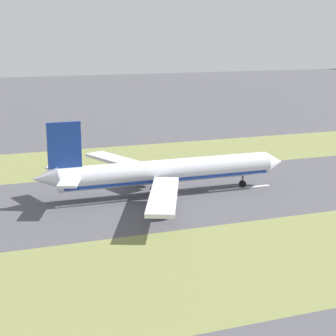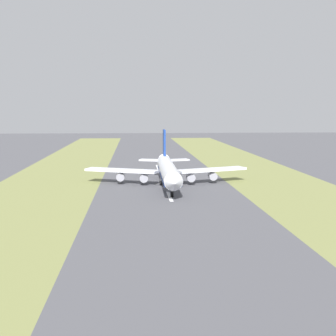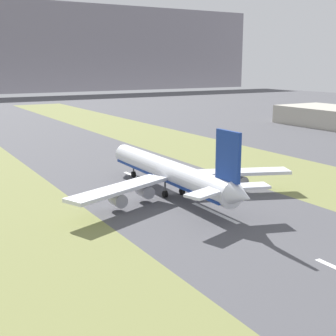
{
  "view_description": "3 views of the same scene",
  "coord_description": "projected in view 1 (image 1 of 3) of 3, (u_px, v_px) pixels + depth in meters",
  "views": [
    {
      "loc": [
        129.39,
        -48.34,
        40.99
      ],
      "look_at": [
        -0.91,
        -1.13,
        7.0
      ],
      "focal_mm": 60.0,
      "sensor_mm": 36.0,
      "label": 1
    },
    {
      "loc": [
        11.56,
        171.33,
        28.7
      ],
      "look_at": [
        -0.91,
        -1.13,
        7.0
      ],
      "focal_mm": 50.0,
      "sensor_mm": 36.0,
      "label": 2
    },
    {
      "loc": [
        -62.47,
        -105.76,
        34.09
      ],
      "look_at": [
        -0.91,
        -1.13,
        7.0
      ],
      "focal_mm": 50.0,
      "sensor_mm": 36.0,
      "label": 3
    }
  ],
  "objects": [
    {
      "name": "grass_median_west",
      "position": [
        126.0,
        158.0,
        185.0
      ],
      "size": [
        40.0,
        600.0,
        0.01
      ],
      "primitive_type": "cube",
      "color": "olive",
      "rests_on": "ground"
    },
    {
      "name": "ground_plane",
      "position": [
        173.0,
        195.0,
        143.91
      ],
      "size": [
        800.0,
        800.0,
        0.0
      ],
      "primitive_type": "plane",
      "color": "#4C4C51"
    },
    {
      "name": "centreline_dash_mid",
      "position": [
        92.0,
        203.0,
        136.91
      ],
      "size": [
        1.2,
        18.0,
        0.01
      ],
      "primitive_type": "cube",
      "color": "silver",
      "rests_on": "ground"
    },
    {
      "name": "grass_median_east",
      "position": [
        259.0,
        261.0,
        102.81
      ],
      "size": [
        40.0,
        600.0,
        0.01
      ],
      "primitive_type": "cube",
      "color": "olive",
      "rests_on": "ground"
    },
    {
      "name": "centreline_dash_far",
      "position": [
        239.0,
        188.0,
        150.15
      ],
      "size": [
        1.2,
        18.0,
        0.01
      ],
      "primitive_type": "cube",
      "color": "silver",
      "rests_on": "ground"
    },
    {
      "name": "airplane_main_jet",
      "position": [
        161.0,
        172.0,
        142.31
      ],
      "size": [
        64.13,
        67.05,
        20.2
      ],
      "color": "silver",
      "rests_on": "ground"
    }
  ]
}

